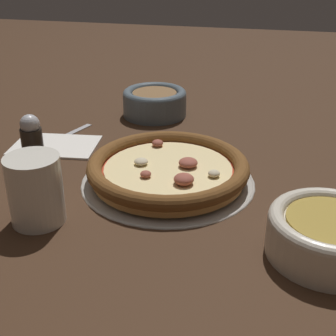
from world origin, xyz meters
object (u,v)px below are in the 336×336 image
Objects in this scene: pizza at (168,169)px; drinking_cup at (35,190)px; bowl_far at (155,101)px; napkin at (55,145)px; pepper_shaker at (33,145)px; fork at (56,140)px; bowl_near at (330,233)px; pizza_tray at (168,180)px.

pizza is 0.22m from drinking_cup.
napkin is at bearing 56.93° from bowl_far.
fork is at bearing -78.05° from pepper_shaker.
bowl_near is 0.90× the size of napkin.
bowl_far reaches higher than napkin.
napkin is 0.03m from fork.
bowl_near reaches higher than pizza.
pizza_tray is 0.28m from bowl_near.
bowl_near is at bearing 80.44° from fork.
napkin is at bearing -69.19° from drinking_cup.
bowl_far is 0.47m from drinking_cup.
drinking_cup is 0.30m from fork.
bowl_near is 0.49m from pepper_shaker.
pepper_shaker is (0.08, -0.14, 0.00)m from drinking_cup.
fork is (0.01, -0.03, -0.00)m from napkin.
bowl_near is 1.09× the size of bowl_far.
pizza is 2.53× the size of pepper_shaker.
bowl_near is (-0.24, 0.15, 0.03)m from pizza_tray.
pizza is 0.28m from fork.
bowl_far is 0.83× the size of napkin.
bowl_near is at bearing -178.30° from drinking_cup.
napkin is at bearing -80.98° from pepper_shaker.
pizza is 0.28m from bowl_near.
drinking_cup is 0.16m from pepper_shaker.
napkin is (0.25, -0.09, 0.00)m from pizza_tray.
drinking_cup is (0.39, 0.01, 0.02)m from bowl_near.
bowl_near is 1.57× the size of drinking_cup.
bowl_far is 0.80× the size of fork.
pizza_tray is 0.22m from drinking_cup.
bowl_near is 1.48× the size of pepper_shaker.
bowl_far reaches higher than bowl_near.
bowl_far is 1.44× the size of drinking_cup.
pepper_shaker reaches higher than bowl_far.
pepper_shaker reaches higher than drinking_cup.
pizza reaches higher than fork.
drinking_cup is at bearing 84.20° from bowl_far.
fork is at bearing -24.67° from pizza.
bowl_far is 0.35m from pepper_shaker.
pizza is 1.54× the size of napkin.
pizza_tray is 2.72× the size of pepper_shaker.
drinking_cup is (0.15, 0.16, 0.03)m from pizza.
pizza is 2.68× the size of drinking_cup.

